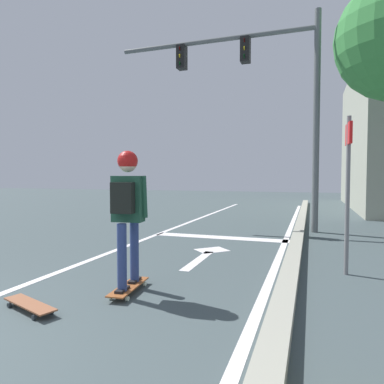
{
  "coord_description": "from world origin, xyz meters",
  "views": [
    {
      "loc": [
        3.36,
        -1.03,
        1.41
      ],
      "look_at": [
        0.94,
        6.0,
        1.06
      ],
      "focal_mm": 32.55,
      "sensor_mm": 36.0,
      "label": 1
    }
  ],
  "objects_px": {
    "skateboard": "(129,287)",
    "skater": "(127,201)",
    "street_sign_post": "(348,172)",
    "traffic_signal_mast": "(258,80)",
    "spare_skateboard": "(30,305)"
  },
  "relations": [
    {
      "from": "skateboard",
      "to": "skater",
      "type": "bearing_deg",
      "value": -84.36
    },
    {
      "from": "skater",
      "to": "street_sign_post",
      "type": "relative_size",
      "value": 0.72
    },
    {
      "from": "traffic_signal_mast",
      "to": "spare_skateboard",
      "type": "bearing_deg",
      "value": -102.67
    },
    {
      "from": "traffic_signal_mast",
      "to": "street_sign_post",
      "type": "distance_m",
      "value": 4.87
    },
    {
      "from": "skater",
      "to": "spare_skateboard",
      "type": "height_order",
      "value": "skater"
    },
    {
      "from": "skater",
      "to": "traffic_signal_mast",
      "type": "bearing_deg",
      "value": 82.45
    },
    {
      "from": "spare_skateboard",
      "to": "street_sign_post",
      "type": "xyz_separation_m",
      "value": [
        3.26,
        2.54,
        1.4
      ]
    },
    {
      "from": "skateboard",
      "to": "spare_skateboard",
      "type": "relative_size",
      "value": 1.04
    },
    {
      "from": "skater",
      "to": "spare_skateboard",
      "type": "distance_m",
      "value": 1.5
    },
    {
      "from": "skater",
      "to": "traffic_signal_mast",
      "type": "distance_m",
      "value": 6.23
    },
    {
      "from": "traffic_signal_mast",
      "to": "street_sign_post",
      "type": "bearing_deg",
      "value": -64.42
    },
    {
      "from": "spare_skateboard",
      "to": "traffic_signal_mast",
      "type": "bearing_deg",
      "value": 77.33
    },
    {
      "from": "skater",
      "to": "spare_skateboard",
      "type": "relative_size",
      "value": 2.07
    },
    {
      "from": "skater",
      "to": "street_sign_post",
      "type": "height_order",
      "value": "street_sign_post"
    },
    {
      "from": "skateboard",
      "to": "street_sign_post",
      "type": "relative_size",
      "value": 0.36
    }
  ]
}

